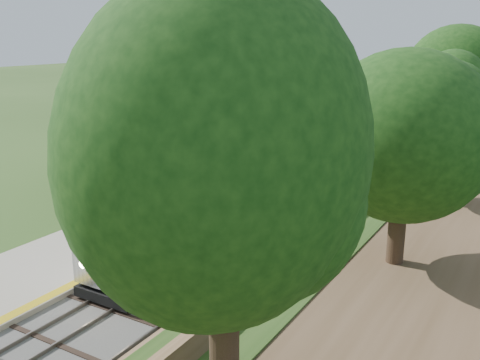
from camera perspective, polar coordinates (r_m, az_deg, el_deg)
The scene contains 10 objects.
trackbed at distance 72.26m, azimuth 19.24°, elevation 5.27°, with size 9.50×170.00×0.28m.
platform at distance 35.37m, azimuth -8.03°, elevation -3.69°, with size 6.40×68.00×0.38m, color #ACA18B.
yellow_stripe at distance 33.68m, azimuth -4.23°, elevation -4.21°, with size 0.55×68.00×0.01m, color gold.
station_building at distance 50.48m, azimuth -6.13°, elevation 6.66°, with size 8.60×6.60×8.00m.
signal_gantry at distance 66.67m, azimuth 19.10°, elevation 8.65°, with size 8.40×0.38×6.20m.
trees_behind_platform at distance 41.50m, azimuth -10.71°, elevation 5.22°, with size 7.82×53.32×7.21m.
train at distance 80.60m, azimuth 19.27°, elevation 7.93°, with size 3.23×129.30×4.75m.
lamppost_far at distance 28.82m, azimuth -14.11°, elevation -4.03°, with size 0.43×0.43×4.31m.
signal_platform at distance 27.21m, azimuth -14.65°, elevation -0.70°, with size 0.38×0.30×6.46m.
signal_farside at distance 34.29m, azimuth 13.41°, elevation 1.95°, with size 0.34×0.27×6.25m.
Camera 1 is at (15.93, -9.95, 11.63)m, focal length 40.00 mm.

